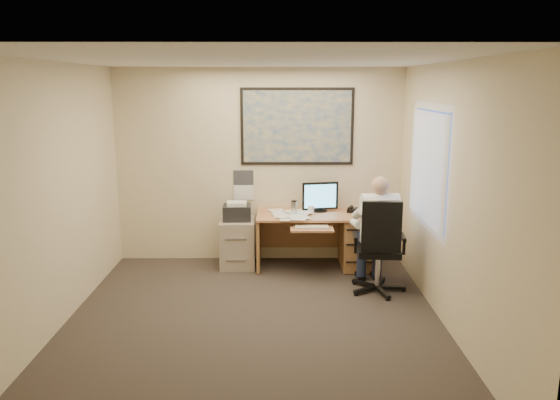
{
  "coord_description": "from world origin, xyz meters",
  "views": [
    {
      "loc": [
        0.25,
        -5.32,
        2.48
      ],
      "look_at": [
        0.28,
        1.3,
        1.07
      ],
      "focal_mm": 35.0,
      "sensor_mm": 36.0,
      "label": 1
    }
  ],
  "objects_px": {
    "person": "(379,234)",
    "desk": "(339,235)",
    "office_chair": "(379,265)",
    "filing_cabinet": "(238,239)"
  },
  "relations": [
    {
      "from": "person",
      "to": "desk",
      "type": "bearing_deg",
      "value": 107.48
    },
    {
      "from": "filing_cabinet",
      "to": "office_chair",
      "type": "bearing_deg",
      "value": -31.35
    },
    {
      "from": "desk",
      "to": "person",
      "type": "bearing_deg",
      "value": -67.56
    },
    {
      "from": "desk",
      "to": "filing_cabinet",
      "type": "xyz_separation_m",
      "value": [
        -1.4,
        0.02,
        -0.06
      ]
    },
    {
      "from": "desk",
      "to": "filing_cabinet",
      "type": "height_order",
      "value": "desk"
    },
    {
      "from": "filing_cabinet",
      "to": "person",
      "type": "relative_size",
      "value": 0.65
    },
    {
      "from": "office_chair",
      "to": "filing_cabinet",
      "type": "bearing_deg",
      "value": 155.77
    },
    {
      "from": "office_chair",
      "to": "person",
      "type": "xyz_separation_m",
      "value": [
        -0.0,
        0.08,
        0.36
      ]
    },
    {
      "from": "office_chair",
      "to": "person",
      "type": "relative_size",
      "value": 0.83
    },
    {
      "from": "office_chair",
      "to": "person",
      "type": "distance_m",
      "value": 0.37
    }
  ]
}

